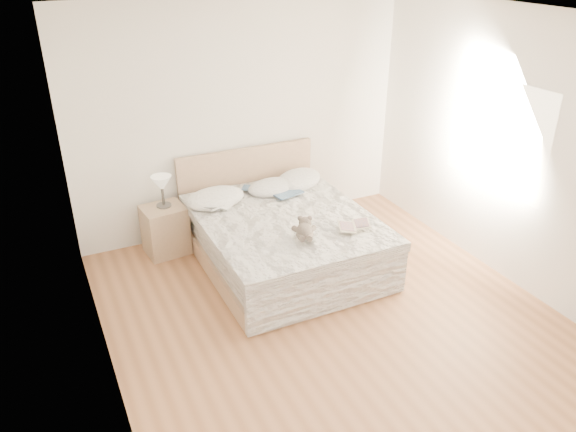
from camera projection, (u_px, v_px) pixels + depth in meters
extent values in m
cube|color=brown|center=(335.00, 320.00, 5.27)|extent=(4.00, 4.50, 0.00)
cube|color=white|center=(349.00, 18.00, 4.07)|extent=(4.00, 4.50, 0.00)
cube|color=white|center=(243.00, 118.00, 6.49)|extent=(4.00, 0.02, 2.70)
cube|color=white|center=(566.00, 349.00, 2.86)|extent=(4.00, 0.02, 2.70)
cube|color=white|center=(93.00, 239.00, 3.90)|extent=(0.02, 4.50, 2.70)
cube|color=white|center=(519.00, 153.00, 5.44)|extent=(0.02, 4.50, 2.70)
cube|color=white|center=(498.00, 134.00, 5.64)|extent=(0.02, 1.30, 1.10)
cube|color=tan|center=(283.00, 255.00, 6.16)|extent=(1.68, 2.08, 0.20)
cube|color=silver|center=(283.00, 235.00, 6.05)|extent=(1.60, 2.00, 0.30)
cube|color=silver|center=(285.00, 221.00, 5.92)|extent=(1.72, 2.05, 0.10)
cube|color=tan|center=(247.00, 187.00, 6.82)|extent=(1.70, 0.06, 1.00)
cube|color=tan|center=(165.00, 230.00, 6.29)|extent=(0.49, 0.45, 0.56)
cylinder|color=#494640|center=(164.00, 205.00, 6.20)|extent=(0.16, 0.16, 0.02)
cylinder|color=#3A3531|center=(163.00, 195.00, 6.14)|extent=(0.03, 0.03, 0.22)
cone|color=#F3EBCC|center=(162.00, 183.00, 6.08)|extent=(0.29, 0.29, 0.16)
ellipsoid|color=white|center=(216.00, 198.00, 6.20)|extent=(0.75, 0.59, 0.20)
ellipsoid|color=silver|center=(271.00, 187.00, 6.47)|extent=(0.62, 0.48, 0.17)
ellipsoid|color=white|center=(299.00, 180.00, 6.67)|extent=(0.80, 0.74, 0.20)
cube|color=white|center=(215.00, 206.00, 6.03)|extent=(0.40, 0.37, 0.02)
cube|color=beige|center=(354.00, 226.00, 5.63)|extent=(0.41, 0.36, 0.02)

